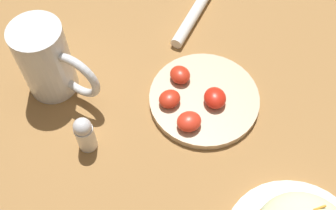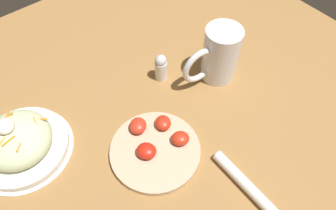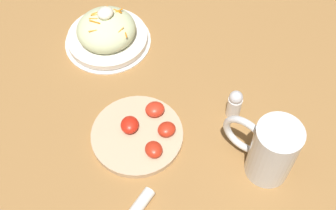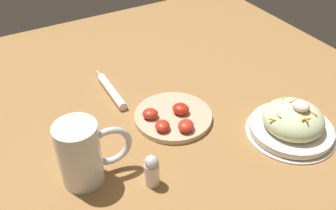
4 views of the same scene
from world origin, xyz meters
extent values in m
plane|color=#9E703D|center=(0.00, 0.00, 0.00)|extent=(1.43, 1.43, 0.00)
cylinder|color=white|center=(0.21, 0.26, 0.00)|extent=(0.23, 0.23, 0.01)
cylinder|color=white|center=(0.21, 0.26, 0.02)|extent=(0.21, 0.21, 0.02)
ellipsoid|color=beige|center=(0.21, 0.26, 0.05)|extent=(0.15, 0.15, 0.08)
cylinder|color=orange|center=(0.21, 0.21, 0.08)|extent=(0.02, 0.01, 0.01)
cylinder|color=orange|center=(0.20, 0.28, 0.08)|extent=(0.01, 0.02, 0.01)
cylinder|color=orange|center=(0.22, 0.25, 0.09)|extent=(0.03, 0.01, 0.01)
cylinder|color=orange|center=(0.21, 0.19, 0.07)|extent=(0.02, 0.02, 0.01)
cylinder|color=orange|center=(0.25, 0.25, 0.08)|extent=(0.01, 0.03, 0.01)
cylinder|color=orange|center=(0.19, 0.27, 0.09)|extent=(0.01, 0.03, 0.01)
cylinder|color=orange|center=(0.23, 0.26, 0.09)|extent=(0.03, 0.01, 0.00)
cylinder|color=orange|center=(0.16, 0.26, 0.08)|extent=(0.02, 0.02, 0.00)
cylinder|color=orange|center=(0.25, 0.25, 0.08)|extent=(0.03, 0.02, 0.01)
ellipsoid|color=white|center=(0.22, 0.26, 0.09)|extent=(0.04, 0.04, 0.02)
cylinder|color=white|center=(0.10, -0.26, 0.08)|extent=(0.09, 0.09, 0.15)
cylinder|color=gold|center=(0.10, -0.26, 0.05)|extent=(0.08, 0.08, 0.10)
cylinder|color=white|center=(0.10, -0.26, 0.11)|extent=(0.08, 0.08, 0.01)
torus|color=white|center=(0.10, -0.19, 0.07)|extent=(0.03, 0.11, 0.10)
cylinder|color=white|center=(-0.17, -0.07, 0.01)|extent=(0.17, 0.03, 0.02)
cylinder|color=#D1B28E|center=(0.01, 0.03, 0.01)|extent=(0.21, 0.21, 0.01)
ellipsoid|color=red|center=(-0.01, -0.03, 0.03)|extent=(0.05, 0.06, 0.02)
ellipsoid|color=red|center=(0.01, 0.05, 0.03)|extent=(0.06, 0.06, 0.03)
ellipsoid|color=red|center=(0.05, -0.03, 0.03)|extent=(0.05, 0.05, 0.02)
ellipsoid|color=red|center=(0.08, 0.02, 0.03)|extent=(0.06, 0.06, 0.03)
cylinder|color=white|center=(0.18, -0.13, 0.03)|extent=(0.03, 0.03, 0.06)
sphere|color=silver|center=(0.18, -0.13, 0.07)|extent=(0.03, 0.03, 0.03)
camera|label=1|loc=(0.43, 0.14, 0.67)|focal=44.29mm
camera|label=2|loc=(-0.27, 0.22, 0.65)|focal=33.45mm
camera|label=3|loc=(-0.37, -0.30, 0.85)|focal=46.16mm
camera|label=4|loc=(0.70, -0.38, 0.66)|focal=40.91mm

